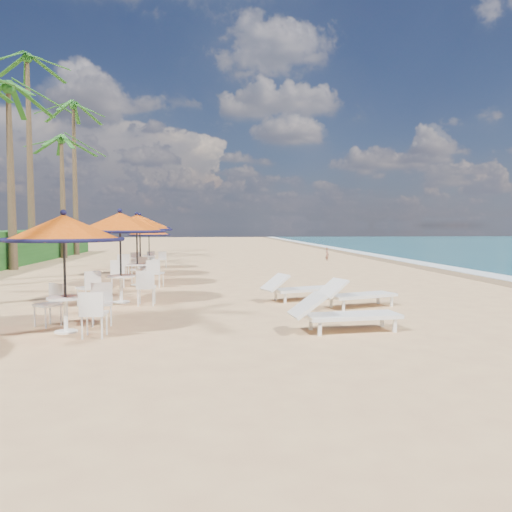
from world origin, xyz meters
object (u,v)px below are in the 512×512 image
(station_3, at_px, (139,228))
(station_0, at_px, (67,243))
(station_2, at_px, (137,232))
(station_1, at_px, (120,231))
(lounger_near, at_px, (341,313))
(lounger_mid, at_px, (354,294))
(lounger_far, at_px, (297,288))
(station_4, at_px, (150,236))

(station_3, bearing_deg, station_0, -89.87)
(station_2, bearing_deg, station_1, -88.86)
(lounger_near, height_order, lounger_mid, lounger_near)
(lounger_mid, distance_m, lounger_far, 1.83)
(station_0, bearing_deg, station_4, 89.88)
(lounger_mid, relative_size, lounger_far, 0.99)
(lounger_near, xyz_separation_m, lounger_mid, (1.13, 2.81, -0.01))
(station_0, relative_size, station_4, 1.11)
(station_3, relative_size, lounger_far, 1.17)
(lounger_near, distance_m, lounger_far, 4.15)
(station_2, bearing_deg, lounger_mid, -41.18)
(lounger_mid, bearing_deg, station_0, 179.75)
(lounger_mid, bearing_deg, station_3, 107.26)
(station_1, bearing_deg, station_3, 93.46)
(station_1, bearing_deg, station_4, 92.01)
(station_3, relative_size, station_4, 1.21)
(lounger_mid, height_order, lounger_far, lounger_far)
(lounger_near, bearing_deg, station_1, 134.08)
(station_0, xyz_separation_m, lounger_mid, (6.51, 2.26, -1.41))
(station_1, xyz_separation_m, station_2, (-0.08, 4.01, -0.06))
(station_3, xyz_separation_m, lounger_mid, (6.54, -8.79, -1.65))
(lounger_near, xyz_separation_m, lounger_far, (-0.11, 4.15, -0.01))
(station_0, relative_size, station_3, 0.92)
(station_4, height_order, lounger_mid, station_4)
(lounger_far, bearing_deg, station_4, 95.45)
(station_0, xyz_separation_m, station_1, (0.42, 3.64, 0.19))
(station_0, bearing_deg, station_1, 83.41)
(lounger_mid, xyz_separation_m, lounger_far, (-1.24, 1.34, 0.00))
(station_4, bearing_deg, station_2, -87.50)
(lounger_near, relative_size, lounger_mid, 1.01)
(station_3, xyz_separation_m, lounger_near, (5.41, -11.60, -1.64))
(station_0, height_order, lounger_near, station_0)
(lounger_far, bearing_deg, station_1, 159.78)
(station_3, distance_m, lounger_near, 12.90)
(station_2, xyz_separation_m, lounger_far, (4.93, -4.06, -1.53))
(station_4, bearing_deg, lounger_mid, -62.62)
(station_0, height_order, station_3, station_3)
(station_2, height_order, lounger_mid, station_2)
(station_2, relative_size, lounger_far, 1.15)
(station_1, relative_size, station_3, 0.97)
(station_2, relative_size, lounger_near, 1.15)
(lounger_near, relative_size, lounger_far, 1.00)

